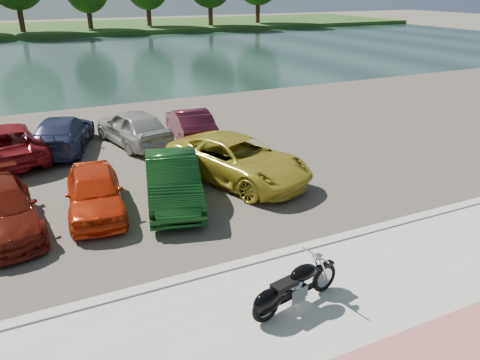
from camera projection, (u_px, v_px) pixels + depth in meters
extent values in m
plane|color=#595447|center=(318.00, 305.00, 9.96)|extent=(200.00, 200.00, 0.00)
cube|color=#B0AEA5|center=(347.00, 332.00, 9.11)|extent=(60.00, 6.00, 0.10)
cube|color=#B0AEA5|center=(272.00, 257.00, 11.60)|extent=(60.00, 0.30, 0.14)
cube|color=#3C3731|center=(165.00, 151.00, 19.11)|extent=(60.00, 18.00, 0.04)
cube|color=#1A2F2A|center=(72.00, 59.00, 43.27)|extent=(120.00, 40.00, 0.00)
cube|color=#254418|center=(43.00, 29.00, 69.81)|extent=(120.00, 24.00, 0.60)
cylinder|color=#3A2015|center=(19.00, 9.00, 61.21)|extent=(0.70, 0.70, 5.85)
cylinder|color=#3A2015|center=(89.00, 12.00, 66.22)|extent=(0.70, 0.70, 4.50)
cylinder|color=#3A2015|center=(148.00, 9.00, 70.89)|extent=(0.70, 0.70, 4.95)
cylinder|color=#3A2015|center=(210.00, 7.00, 72.06)|extent=(0.70, 0.70, 5.40)
cylinder|color=#3A2015|center=(258.00, 4.00, 76.72)|extent=(0.70, 0.70, 5.85)
torus|color=black|center=(324.00, 277.00, 10.13)|extent=(0.69, 0.26, 0.68)
torus|color=black|center=(266.00, 307.00, 9.20)|extent=(0.69, 0.26, 0.68)
cylinder|color=#B2B2B7|center=(324.00, 277.00, 10.13)|extent=(0.46, 0.15, 0.46)
cylinder|color=#B2B2B7|center=(266.00, 307.00, 9.20)|extent=(0.46, 0.15, 0.46)
cylinder|color=silver|center=(324.00, 270.00, 9.86)|extent=(0.33, 0.12, 0.63)
cylinder|color=silver|center=(317.00, 266.00, 10.01)|extent=(0.33, 0.12, 0.63)
cylinder|color=silver|center=(315.00, 255.00, 9.68)|extent=(0.19, 0.74, 0.04)
sphere|color=silver|center=(318.00, 257.00, 9.77)|extent=(0.19, 0.19, 0.16)
sphere|color=silver|center=(321.00, 256.00, 9.81)|extent=(0.13, 0.13, 0.11)
cube|color=black|center=(325.00, 265.00, 10.01)|extent=(0.47, 0.23, 0.06)
cube|color=black|center=(296.00, 294.00, 9.69)|extent=(1.19, 0.35, 0.08)
cube|color=silver|center=(295.00, 292.00, 9.64)|extent=(0.51, 0.41, 0.34)
cylinder|color=silver|center=(299.00, 282.00, 9.62)|extent=(0.28, 0.23, 0.27)
cylinder|color=silver|center=(291.00, 285.00, 9.50)|extent=(0.28, 0.23, 0.27)
ellipsoid|color=black|center=(303.00, 273.00, 9.62)|extent=(0.74, 0.49, 0.32)
cube|color=black|center=(284.00, 284.00, 9.35)|extent=(0.60, 0.39, 0.10)
ellipsoid|color=black|center=(268.00, 301.00, 9.19)|extent=(0.78, 0.48, 0.50)
cube|color=black|center=(266.00, 305.00, 9.18)|extent=(0.43, 0.26, 0.30)
cylinder|color=silver|center=(278.00, 299.00, 9.63)|extent=(1.09, 0.32, 0.09)
cylinder|color=silver|center=(278.00, 295.00, 9.60)|extent=(1.09, 0.32, 0.09)
cylinder|color=#B2B2B7|center=(297.00, 307.00, 9.53)|extent=(0.05, 0.14, 0.22)
imported|color=#63170E|center=(1.00, 210.00, 12.66)|extent=(2.25, 4.56, 1.27)
imported|color=red|center=(94.00, 192.00, 13.69)|extent=(2.01, 4.07, 1.34)
imported|color=#0F3913|center=(173.00, 180.00, 14.32)|extent=(2.60, 4.73, 1.48)
imported|color=gold|center=(238.00, 160.00, 15.98)|extent=(4.31, 5.96, 1.51)
imported|color=maroon|center=(4.00, 142.00, 17.85)|extent=(3.26, 5.46, 1.42)
imported|color=navy|center=(62.00, 133.00, 19.01)|extent=(3.34, 5.17, 1.39)
imported|color=#A9A8A4|center=(133.00, 127.00, 19.66)|extent=(2.72, 4.74, 1.52)
imported|color=#4B1422|center=(190.00, 124.00, 20.39)|extent=(1.86, 4.25, 1.36)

